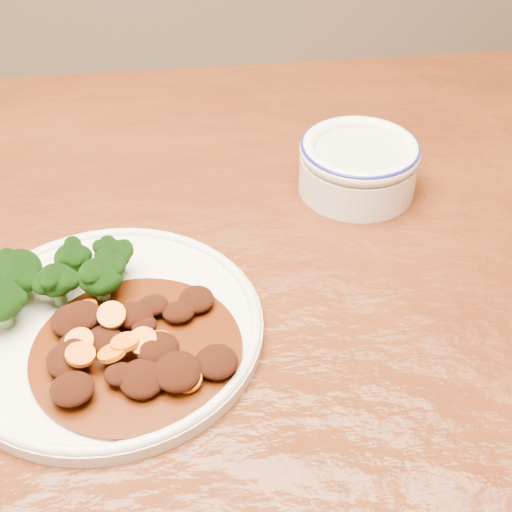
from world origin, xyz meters
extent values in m
cube|color=#51260E|center=(0.00, 0.00, 0.73)|extent=(1.52, 0.93, 0.04)
cylinder|color=silver|center=(0.00, -0.07, 0.76)|extent=(0.27, 0.27, 0.01)
torus|color=silver|center=(0.00, -0.07, 0.76)|extent=(0.27, 0.27, 0.01)
cylinder|color=#65994F|center=(-0.07, -0.02, 0.77)|extent=(0.01, 0.01, 0.02)
ellipsoid|color=black|center=(-0.07, -0.02, 0.79)|extent=(0.04, 0.04, 0.03)
cylinder|color=#65994F|center=(0.01, -0.01, 0.77)|extent=(0.01, 0.01, 0.02)
ellipsoid|color=black|center=(0.01, -0.01, 0.79)|extent=(0.03, 0.03, 0.03)
cylinder|color=#65994F|center=(0.00, -0.04, 0.77)|extent=(0.01, 0.01, 0.02)
ellipsoid|color=black|center=(0.00, -0.04, 0.79)|extent=(0.04, 0.04, 0.03)
cylinder|color=#65994F|center=(-0.08, -0.06, 0.77)|extent=(0.01, 0.01, 0.02)
cylinder|color=#65994F|center=(-0.03, -0.01, 0.77)|extent=(0.01, 0.01, 0.02)
ellipsoid|color=black|center=(-0.03, -0.01, 0.79)|extent=(0.03, 0.03, 0.03)
cylinder|color=#65994F|center=(-0.04, -0.04, 0.77)|extent=(0.01, 0.01, 0.02)
ellipsoid|color=black|center=(-0.04, -0.04, 0.79)|extent=(0.03, 0.03, 0.03)
cylinder|color=#4B1D08|center=(0.03, -0.11, 0.76)|extent=(0.18, 0.18, 0.00)
ellipsoid|color=black|center=(-0.01, -0.07, 0.77)|extent=(0.02, 0.02, 0.01)
ellipsoid|color=black|center=(0.09, -0.14, 0.77)|extent=(0.03, 0.04, 0.02)
ellipsoid|color=black|center=(-0.03, -0.12, 0.77)|extent=(0.04, 0.03, 0.02)
ellipsoid|color=black|center=(0.03, -0.08, 0.78)|extent=(0.03, 0.03, 0.02)
ellipsoid|color=black|center=(-0.02, -0.07, 0.78)|extent=(0.04, 0.03, 0.02)
ellipsoid|color=black|center=(0.07, -0.14, 0.77)|extent=(0.03, 0.03, 0.01)
ellipsoid|color=black|center=(0.06, -0.15, 0.78)|extent=(0.04, 0.04, 0.02)
ellipsoid|color=black|center=(0.05, -0.13, 0.77)|extent=(0.02, 0.02, 0.01)
ellipsoid|color=black|center=(-0.02, -0.11, 0.78)|extent=(0.03, 0.04, 0.02)
ellipsoid|color=black|center=(-0.03, -0.07, 0.78)|extent=(0.03, 0.04, 0.02)
ellipsoid|color=black|center=(0.03, -0.15, 0.77)|extent=(0.04, 0.04, 0.02)
ellipsoid|color=black|center=(0.02, -0.14, 0.78)|extent=(0.02, 0.02, 0.01)
ellipsoid|color=black|center=(0.08, -0.06, 0.77)|extent=(0.03, 0.03, 0.02)
ellipsoid|color=black|center=(0.05, -0.12, 0.78)|extent=(0.04, 0.03, 0.02)
ellipsoid|color=black|center=(0.04, -0.09, 0.77)|extent=(0.02, 0.02, 0.01)
ellipsoid|color=black|center=(0.07, -0.08, 0.77)|extent=(0.03, 0.02, 0.01)
ellipsoid|color=black|center=(0.00, -0.10, 0.77)|extent=(0.03, 0.03, 0.02)
ellipsoid|color=black|center=(-0.02, -0.15, 0.78)|extent=(0.03, 0.03, 0.02)
ellipsoid|color=black|center=(-0.03, -0.12, 0.77)|extent=(0.03, 0.03, 0.01)
ellipsoid|color=black|center=(0.04, -0.07, 0.78)|extent=(0.03, 0.02, 0.01)
cylinder|color=#D55B0B|center=(0.01, -0.12, 0.78)|extent=(0.03, 0.03, 0.01)
cylinder|color=#D55B0B|center=(0.03, -0.11, 0.78)|extent=(0.03, 0.03, 0.02)
cylinder|color=#D55B0B|center=(-0.01, -0.12, 0.78)|extent=(0.03, 0.03, 0.01)
cylinder|color=#D55B0B|center=(0.01, -0.08, 0.79)|extent=(0.03, 0.03, 0.02)
cylinder|color=#D55B0B|center=(0.05, -0.11, 0.78)|extent=(0.03, 0.03, 0.01)
cylinder|color=#D55B0B|center=(-0.02, -0.11, 0.78)|extent=(0.03, 0.03, 0.01)
cylinder|color=#D55B0B|center=(0.02, -0.11, 0.78)|extent=(0.03, 0.03, 0.01)
cylinder|color=#D55B0B|center=(-0.01, -0.06, 0.78)|extent=(0.03, 0.03, 0.01)
cylinder|color=#D55B0B|center=(0.07, -0.15, 0.77)|extent=(0.03, 0.03, 0.02)
cylinder|color=white|center=(0.27, 0.12, 0.77)|extent=(0.13, 0.13, 0.04)
cylinder|color=beige|center=(0.27, 0.12, 0.80)|extent=(0.10, 0.10, 0.01)
torus|color=white|center=(0.27, 0.12, 0.80)|extent=(0.13, 0.13, 0.02)
torus|color=navy|center=(0.27, 0.12, 0.80)|extent=(0.13, 0.13, 0.01)
camera|label=1|loc=(0.07, -0.52, 1.21)|focal=50.00mm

